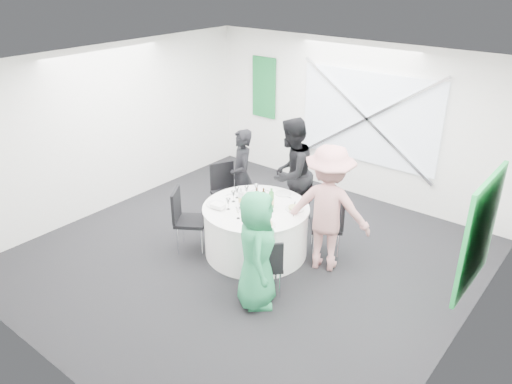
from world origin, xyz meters
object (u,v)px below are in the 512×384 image
Objects in this scene: person_woman_green at (257,250)px; person_woman_pink at (328,209)px; chair_front_right at (268,263)px; person_man_back at (291,174)px; clear_water_bottle at (241,198)px; chair_back at (299,194)px; person_man_back_left at (242,176)px; green_water_bottle at (271,200)px; chair_back_left at (225,187)px; chair_back_right at (333,221)px; chair_front_left at (185,215)px; banquet_table at (256,230)px.

person_woman_pink is at bearing -49.27° from person_woman_green.
person_man_back reaches higher than chair_front_right.
person_man_back reaches higher than clear_water_bottle.
person_man_back reaches higher than chair_back.
person_man_back_left is at bearing -70.15° from person_man_back.
clear_water_bottle is (-0.40, -0.20, -0.01)m from green_water_bottle.
person_woman_green reaches higher than chair_back_left.
chair_back_left is 2.02m from chair_back_right.
person_woman_green is (1.87, -1.49, 0.21)m from chair_back_left.
chair_front_right is (1.89, -1.29, -0.08)m from chair_back_left.
chair_back_left is 1.15m from chair_front_left.
chair_front_right is 2.18m from person_man_back_left.
person_woman_pink is at bearing -19.72° from chair_back_right.
chair_front_right is at bearing -43.44° from banquet_table.
green_water_bottle is (-0.82, -0.21, -0.04)m from person_woman_pink.
person_woman_green is 1.31m from clear_water_bottle.
chair_back_left is at bearing -70.28° from person_man_back.
chair_back_right is at bearing -60.66° from chair_back_left.
person_woman_pink reaches higher than green_water_bottle.
person_woman_green reaches higher than clear_water_bottle.
chair_back_right is (0.91, 0.65, 0.18)m from banquet_table.
person_man_back_left reaches higher than chair_front_right.
person_man_back is at bearing 107.98° from green_water_bottle.
person_woman_green is at bearing -71.93° from chair_back.
banquet_table is 0.55m from green_water_bottle.
person_man_back_left is at bearing -87.72° from chair_front_right.
person_woman_pink reaches higher than clear_water_bottle.
person_woman_green reaches higher than chair_back.
clear_water_bottle reaches higher than banquet_table.
person_woman_green is (-0.14, -1.60, 0.22)m from chair_back_right.
chair_back_right is at bearing 36.08° from green_water_bottle.
chair_back is 1.02× the size of chair_front_right.
chair_back is 0.45m from person_man_back.
person_man_back is at bearing 64.94° from person_man_back_left.
chair_back is at bearing 73.37° from person_man_back_left.
chair_back is 3.14× the size of clear_water_bottle.
chair_back_right is 1.62m from person_woman_green.
clear_water_bottle is at bearing -99.71° from chair_back.
person_man_back_left is (-0.78, -0.53, 0.29)m from chair_back.
person_man_back_left reaches higher than banquet_table.
banquet_table is 1.82× the size of chair_back.
chair_back_left is 1.13m from clear_water_bottle.
clear_water_bottle is at bearing -160.30° from banquet_table.
person_man_back is (-1.02, 0.38, 0.35)m from chair_back_right.
person_woman_green is (1.66, -0.36, 0.21)m from chair_front_left.
chair_front_left is (-0.83, -1.79, 0.07)m from chair_back.
chair_front_left reaches higher than chair_front_right.
person_woman_pink is (1.06, -0.87, 0.42)m from chair_back.
chair_back_right is at bearing 33.08° from clear_water_bottle.
chair_front_right is 0.46× the size of person_woman_pink.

